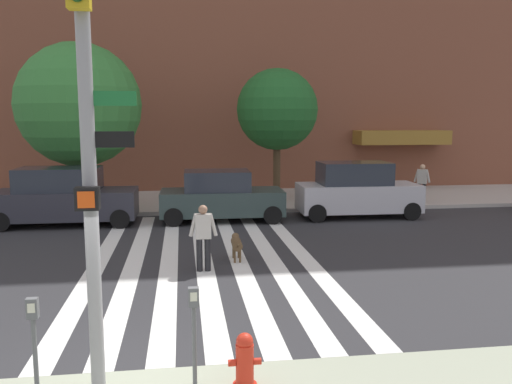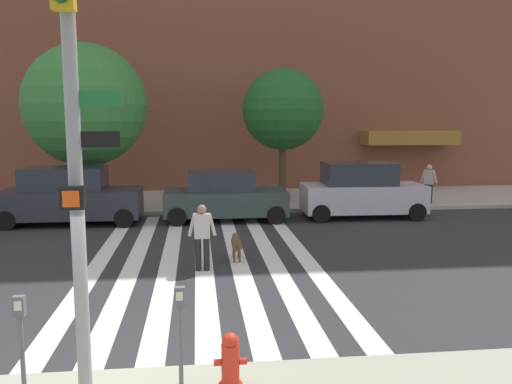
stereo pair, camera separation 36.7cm
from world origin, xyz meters
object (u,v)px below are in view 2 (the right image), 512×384
at_px(parked_car_behind_first, 70,197).
at_px(parked_car_third_in_line, 225,196).
at_px(traffic_light_pole, 73,134).
at_px(pedestrian_bystander, 429,182).
at_px(parked_car_fourth_in_line, 362,191).
at_px(parking_meter_curbside, 21,333).
at_px(pedestrian_dog_walker, 202,234).
at_px(dog_on_leash, 236,243).
at_px(fire_hydrant, 230,361).
at_px(street_tree_nearest, 85,105).
at_px(street_tree_middle, 283,110).
at_px(parking_meter_second_along, 180,322).

distance_m(parked_car_behind_first, parked_car_third_in_line, 5.47).
distance_m(traffic_light_pole, pedestrian_bystander, 18.25).
height_order(parked_car_third_in_line, parked_car_fourth_in_line, parked_car_fourth_in_line).
bearing_deg(parking_meter_curbside, pedestrian_dog_walker, 68.52).
height_order(traffic_light_pole, dog_on_leash, traffic_light_pole).
height_order(parked_car_behind_first, parked_car_fourth_in_line, parked_car_fourth_in_line).
height_order(fire_hydrant, pedestrian_dog_walker, pedestrian_dog_walker).
bearing_deg(street_tree_nearest, pedestrian_dog_walker, -63.16).
distance_m(parking_meter_curbside, parked_car_third_in_line, 12.72).
distance_m(parked_car_third_in_line, parked_car_fourth_in_line, 5.14).
bearing_deg(parked_car_third_in_line, traffic_light_pole, -101.55).
distance_m(parked_car_behind_first, street_tree_middle, 9.38).
distance_m(parked_car_behind_first, pedestrian_dog_walker, 7.82).
relative_size(street_tree_middle, pedestrian_dog_walker, 3.46).
bearing_deg(traffic_light_pole, dog_on_leash, 69.73).
bearing_deg(pedestrian_dog_walker, parked_car_behind_first, 125.83).
bearing_deg(parked_car_fourth_in_line, pedestrian_dog_walker, -133.59).
relative_size(fire_hydrant, street_tree_middle, 0.13).
distance_m(fire_hydrant, street_tree_nearest, 15.75).
bearing_deg(parking_meter_second_along, parking_meter_curbside, -176.14).
height_order(parking_meter_curbside, dog_on_leash, parking_meter_curbside).
bearing_deg(parked_car_fourth_in_line, parked_car_third_in_line, -180.00).
bearing_deg(parking_meter_curbside, fire_hydrant, -0.78).
xyz_separation_m(street_tree_middle, pedestrian_bystander, (6.00, -1.43, -3.00)).
bearing_deg(traffic_light_pole, street_tree_middle, 71.65).
height_order(parked_car_third_in_line, dog_on_leash, parked_car_third_in_line).
xyz_separation_m(fire_hydrant, parked_car_third_in_line, (0.60, 12.34, 0.36)).
bearing_deg(street_tree_middle, parking_meter_second_along, -104.20).
relative_size(parking_meter_second_along, parked_car_behind_first, 0.28).
bearing_deg(parked_car_fourth_in_line, pedestrian_bystander, 29.32).
distance_m(parking_meter_second_along, street_tree_middle, 16.36).
xyz_separation_m(parking_meter_curbside, parked_car_behind_first, (-2.23, 12.30, -0.05)).
xyz_separation_m(parking_meter_second_along, parked_car_fourth_in_line, (6.39, 12.17, -0.03)).
bearing_deg(fire_hydrant, traffic_light_pole, 176.63).
xyz_separation_m(pedestrian_dog_walker, dog_on_leash, (0.90, 0.91, -0.48)).
bearing_deg(parking_meter_second_along, pedestrian_dog_walker, 86.47).
relative_size(fire_hydrant, pedestrian_bystander, 0.47).
bearing_deg(parking_meter_curbside, parked_car_third_in_line, 75.25).
bearing_deg(street_tree_middle, parking_meter_curbside, -110.66).
height_order(parking_meter_curbside, street_tree_nearest, street_tree_nearest).
xyz_separation_m(parked_car_fourth_in_line, pedestrian_bystander, (3.54, 1.99, 0.08)).
bearing_deg(parked_car_behind_first, pedestrian_bystander, 8.01).
xyz_separation_m(fire_hydrant, parking_meter_second_along, (-0.65, 0.17, 0.51)).
bearing_deg(parked_car_behind_first, parked_car_third_in_line, 0.01).
xyz_separation_m(parking_meter_second_along, street_tree_nearest, (-3.99, 14.42, 3.18)).
bearing_deg(street_tree_middle, street_tree_nearest, -171.59).
bearing_deg(traffic_light_pole, parked_car_fourth_in_line, 57.99).
height_order(street_tree_middle, dog_on_leash, street_tree_middle).
xyz_separation_m(street_tree_nearest, dog_on_leash, (5.25, -7.68, -3.77)).
bearing_deg(parking_meter_curbside, parking_meter_second_along, 3.86).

